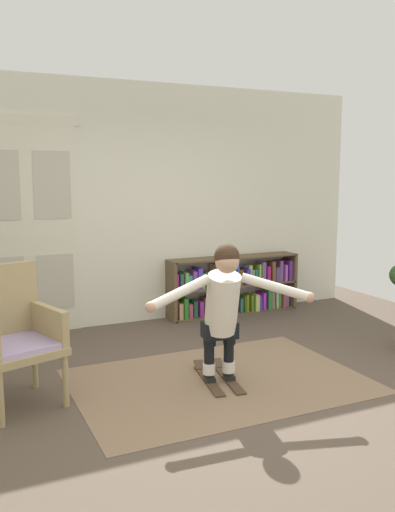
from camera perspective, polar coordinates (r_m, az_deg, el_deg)
name	(u,v)px	position (r m, az deg, el deg)	size (l,w,h in m)	color
ground_plane	(244,395)	(4.64, 4.87, -14.40)	(7.20, 7.20, 0.00)	brown
back_wall	(139,204)	(6.66, -6.14, 5.45)	(6.00, 0.10, 2.90)	silver
double_door	(28,227)	(6.32, -17.39, 2.94)	(1.22, 0.05, 2.45)	silver
rug	(219,381)	(4.91, 2.26, -13.00)	(2.51, 1.75, 0.01)	#866A51
bookshelf	(233,288)	(7.09, 3.74, -3.35)	(1.80, 0.30, 0.76)	brown
wicker_chair	(13,332)	(4.52, -18.91, -7.61)	(0.76, 0.76, 1.10)	tan
skis_pair	(218,377)	(4.92, 2.16, -12.67)	(0.40, 0.78, 0.07)	#493424
person_skier	(223,302)	(4.58, 2.72, -4.88)	(1.41, 0.68, 1.18)	white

